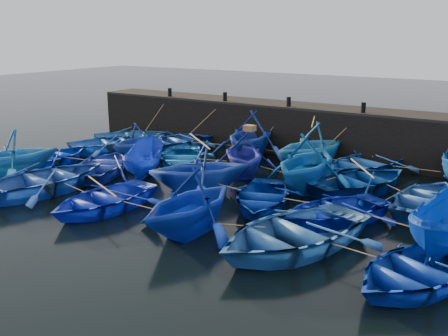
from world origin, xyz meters
The scene contains 34 objects.
ground centered at (0.00, 0.00, 0.00)m, with size 120.00×120.00×0.00m, color black.
quay_wall centered at (0.00, 10.50, 1.25)m, with size 26.00×2.50×2.50m, color black.
quay_top centered at (0.00, 10.50, 2.56)m, with size 26.00×2.50×0.12m, color black.
bollard_0 centered at (-8.00, 9.60, 2.87)m, with size 0.24×0.24×0.50m, color black.
bollard_1 centered at (-4.00, 9.60, 2.87)m, with size 0.24×0.24×0.50m, color black.
bollard_2 centered at (0.00, 9.60, 2.87)m, with size 0.24×0.24×0.50m, color black.
bollard_3 centered at (4.00, 9.60, 2.87)m, with size 0.24×0.24×0.50m, color black.
boat_0 centered at (-9.08, 7.25, 0.46)m, with size 3.14×4.39×0.91m, color #235CA1.
boat_1 centered at (-5.87, 7.23, 0.50)m, with size 3.43×4.80×1.00m, color #1B4798.
boat_2 centered at (-1.30, 7.85, 1.25)m, with size 4.09×4.75×2.50m, color navy.
boat_3 centered at (2.23, 7.67, 1.13)m, with size 3.72×4.31×2.27m, color blue.
boat_4 centered at (4.75, 8.06, 0.53)m, with size 3.63×5.08×1.05m, color #174C9D.
boat_6 centered at (-8.62, 5.10, 0.49)m, with size 3.36×4.70×0.98m, color blue.
boat_7 centered at (-6.08, 4.62, 0.97)m, with size 3.17×3.68×1.93m, color navy.
boat_8 centered at (-3.24, 4.41, 0.47)m, with size 3.23×4.51×0.94m, color blue.
boat_9 centered at (0.07, 4.77, 1.06)m, with size 3.47×4.03×2.12m, color navy.
boat_10 centered at (3.38, 4.36, 1.22)m, with size 3.99×4.62×2.43m, color #0B5292.
boat_11 centered at (5.45, 5.18, 0.51)m, with size 3.53×4.93×1.02m, color navy.
boat_12 centered at (8.27, 4.35, 0.47)m, with size 3.25×4.54×0.94m, color #23518F.
boat_13 centered at (-8.81, 1.18, 0.45)m, with size 3.07×4.30×0.89m, color #00239D.
boat_14 centered at (-5.48, 1.40, 0.46)m, with size 3.19×4.47×0.93m, color #243999.
boat_15 centered at (-3.66, 2.10, 0.78)m, with size 1.51×4.01×1.55m, color #112CA6.
boat_16 centered at (-0.08, 1.50, 1.09)m, with size 3.57×4.14×2.18m, color navy.
boat_17 centered at (2.91, 1.27, 0.44)m, with size 3.05×4.26×0.88m, color navy.
boat_18 centered at (5.70, 1.31, 0.45)m, with size 3.12×4.36×0.91m, color #081FA7.
boat_20 centered at (-8.68, -1.20, 1.11)m, with size 3.63×4.21×2.22m, color blue.
boat_21 centered at (-5.61, -1.70, 0.57)m, with size 3.91×5.47×1.13m, color #214AA7.
boat_22 centered at (-1.94, -2.15, 0.47)m, with size 3.22×4.51×0.93m, color #122ACA.
boat_23 centered at (2.09, -2.18, 1.11)m, with size 3.64×4.22×2.22m, color navy.
boat_24 centered at (5.46, -1.58, 0.58)m, with size 4.00×5.59×1.16m, color #265892.
boat_25 centered at (9.15, -1.89, 0.47)m, with size 3.24×4.53×0.94m, color navy.
wooden_crate centered at (0.37, 4.77, 2.26)m, with size 0.48×0.42×0.27m, color brown.
mooring_ropes centered at (0.17, 4.87, 0.87)m, with size 18.04×11.72×2.10m.
loose_oars centered at (1.41, 3.05, 1.63)m, with size 9.65×11.89×1.39m.
Camera 1 is at (11.24, -14.52, 6.44)m, focal length 40.00 mm.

